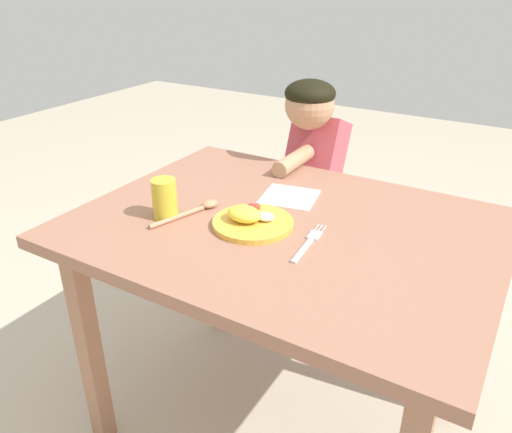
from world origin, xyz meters
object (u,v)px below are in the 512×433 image
spoon (196,209)px  person (313,197)px  drinking_cup (165,199)px  plate (251,220)px  fork (309,242)px

spoon → person: size_ratio=0.21×
spoon → drinking_cup: drinking_cup is taller
plate → drinking_cup: drinking_cup is taller
drinking_cup → plate: bearing=19.0°
fork → person: (-0.26, 0.60, -0.17)m
plate → spoon: 0.17m
drinking_cup → person: bearing=79.3°
fork → spoon: (-0.34, -0.00, 0.01)m
plate → spoon: size_ratio=0.97×
person → spoon: bearing=82.9°
plate → fork: 0.17m
plate → fork: bearing=-3.2°
person → fork: bearing=113.4°
fork → drinking_cup: drinking_cup is taller
plate → drinking_cup: bearing=-161.0°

